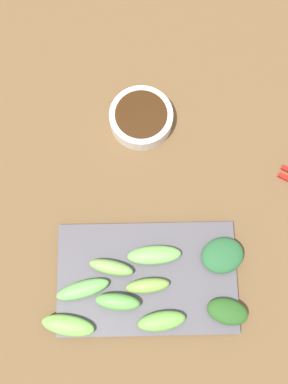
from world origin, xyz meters
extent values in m
cube|color=brown|center=(0.00, 0.00, 0.01)|extent=(2.10, 2.10, 0.02)
cylinder|color=silver|center=(-0.15, -0.03, 0.04)|extent=(0.11, 0.11, 0.03)
cylinder|color=#361E0C|center=(-0.15, -0.03, 0.04)|extent=(0.09, 0.09, 0.03)
cube|color=#4B4950|center=(0.13, -0.02, 0.03)|extent=(0.18, 0.29, 0.01)
ellipsoid|color=#265D32|center=(0.10, 0.10, 0.04)|extent=(0.07, 0.08, 0.02)
ellipsoid|color=#60B04D|center=(0.17, -0.07, 0.05)|extent=(0.03, 0.07, 0.03)
ellipsoid|color=#26551E|center=(0.19, 0.10, 0.04)|extent=(0.06, 0.07, 0.02)
ellipsoid|color=#7AB253|center=(0.12, -0.08, 0.04)|extent=(0.04, 0.08, 0.03)
ellipsoid|color=#79AA45|center=(0.15, -0.02, 0.04)|extent=(0.03, 0.07, 0.02)
ellipsoid|color=#6CB054|center=(0.10, -0.01, 0.04)|extent=(0.04, 0.09, 0.02)
ellipsoid|color=#65AA53|center=(0.15, -0.12, 0.04)|extent=(0.05, 0.09, 0.02)
ellipsoid|color=#68AA45|center=(0.20, 0.00, 0.04)|extent=(0.04, 0.08, 0.02)
ellipsoid|color=#70BC4B|center=(0.21, -0.15, 0.04)|extent=(0.05, 0.09, 0.02)
camera|label=1|loc=(0.22, -0.03, 0.86)|focal=47.01mm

